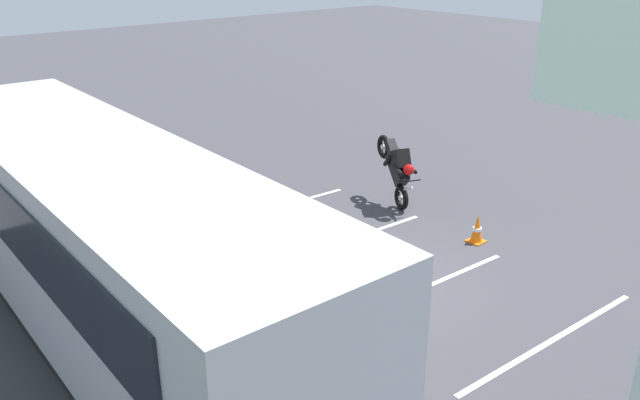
{
  "coord_description": "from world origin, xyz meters",
  "views": [
    {
      "loc": [
        -7.9,
        7.69,
        6.06
      ],
      "look_at": [
        1.51,
        -0.28,
        1.1
      ],
      "focal_mm": 36.38,
      "sensor_mm": 36.0,
      "label": 1
    }
  ],
  "objects_px": {
    "traffic_cone": "(477,229)",
    "spectator_far_right": "(163,203)",
    "tour_bus": "(105,246)",
    "parked_motorcycle_silver": "(275,317)",
    "spectator_centre": "(214,233)",
    "spectator_right": "(207,215)",
    "spectator_left": "(267,248)",
    "stunt_motorcycle": "(397,166)",
    "spectator_far_left": "(300,265)"
  },
  "relations": [
    {
      "from": "spectator_far_left",
      "to": "parked_motorcycle_silver",
      "type": "height_order",
      "value": "spectator_far_left"
    },
    {
      "from": "spectator_left",
      "to": "spectator_centre",
      "type": "distance_m",
      "value": 1.15
    },
    {
      "from": "parked_motorcycle_silver",
      "to": "stunt_motorcycle",
      "type": "xyz_separation_m",
      "value": [
        2.83,
        -5.77,
        0.52
      ]
    },
    {
      "from": "tour_bus",
      "to": "parked_motorcycle_silver",
      "type": "xyz_separation_m",
      "value": [
        -1.83,
        -1.88,
        -1.16
      ]
    },
    {
      "from": "spectator_far_left",
      "to": "spectator_right",
      "type": "xyz_separation_m",
      "value": [
        2.97,
        -0.01,
        -0.09
      ]
    },
    {
      "from": "tour_bus",
      "to": "traffic_cone",
      "type": "bearing_deg",
      "value": -102.13
    },
    {
      "from": "tour_bus",
      "to": "spectator_far_left",
      "type": "height_order",
      "value": "tour_bus"
    },
    {
      "from": "spectator_centre",
      "to": "spectator_far_left",
      "type": "bearing_deg",
      "value": -168.24
    },
    {
      "from": "tour_bus",
      "to": "spectator_centre",
      "type": "distance_m",
      "value": 2.3
    },
    {
      "from": "spectator_far_left",
      "to": "traffic_cone",
      "type": "bearing_deg",
      "value": -90.15
    },
    {
      "from": "spectator_left",
      "to": "traffic_cone",
      "type": "relative_size",
      "value": 2.7
    },
    {
      "from": "spectator_far_right",
      "to": "parked_motorcycle_silver",
      "type": "bearing_deg",
      "value": 175.9
    },
    {
      "from": "tour_bus",
      "to": "spectator_far_left",
      "type": "distance_m",
      "value": 3.1
    },
    {
      "from": "spectator_centre",
      "to": "parked_motorcycle_silver",
      "type": "bearing_deg",
      "value": 172.38
    },
    {
      "from": "tour_bus",
      "to": "spectator_far_right",
      "type": "height_order",
      "value": "tour_bus"
    },
    {
      "from": "spectator_far_left",
      "to": "stunt_motorcycle",
      "type": "distance_m",
      "value": 5.67
    },
    {
      "from": "spectator_far_right",
      "to": "parked_motorcycle_silver",
      "type": "xyz_separation_m",
      "value": [
        -4.2,
        0.3,
        -0.57
      ]
    },
    {
      "from": "spectator_left",
      "to": "spectator_centre",
      "type": "xyz_separation_m",
      "value": [
        1.05,
        0.45,
        0.05
      ]
    },
    {
      "from": "spectator_centre",
      "to": "parked_motorcycle_silver",
      "type": "xyz_separation_m",
      "value": [
        -2.26,
        0.3,
        -0.58
      ]
    },
    {
      "from": "tour_bus",
      "to": "spectator_right",
      "type": "relative_size",
      "value": 6.62
    },
    {
      "from": "spectator_left",
      "to": "spectator_right",
      "type": "distance_m",
      "value": 2.01
    },
    {
      "from": "spectator_centre",
      "to": "tour_bus",
      "type": "bearing_deg",
      "value": 101.19
    },
    {
      "from": "spectator_left",
      "to": "stunt_motorcycle",
      "type": "distance_m",
      "value": 5.27
    },
    {
      "from": "tour_bus",
      "to": "spectator_left",
      "type": "distance_m",
      "value": 2.78
    },
    {
      "from": "spectator_right",
      "to": "parked_motorcycle_silver",
      "type": "bearing_deg",
      "value": 167.12
    },
    {
      "from": "spectator_centre",
      "to": "parked_motorcycle_silver",
      "type": "height_order",
      "value": "spectator_centre"
    },
    {
      "from": "spectator_far_left",
      "to": "parked_motorcycle_silver",
      "type": "distance_m",
      "value": 0.97
    },
    {
      "from": "spectator_centre",
      "to": "spectator_right",
      "type": "distance_m",
      "value": 1.05
    },
    {
      "from": "parked_motorcycle_silver",
      "to": "spectator_far_right",
      "type": "bearing_deg",
      "value": -4.1
    },
    {
      "from": "tour_bus",
      "to": "spectator_left",
      "type": "xyz_separation_m",
      "value": [
        -0.62,
        -2.63,
        -0.64
      ]
    },
    {
      "from": "traffic_cone",
      "to": "spectator_far_right",
      "type": "bearing_deg",
      "value": 52.97
    },
    {
      "from": "tour_bus",
      "to": "parked_motorcycle_silver",
      "type": "height_order",
      "value": "tour_bus"
    },
    {
      "from": "tour_bus",
      "to": "parked_motorcycle_silver",
      "type": "bearing_deg",
      "value": -134.26
    },
    {
      "from": "spectator_left",
      "to": "traffic_cone",
      "type": "xyz_separation_m",
      "value": [
        -0.98,
        -4.81,
        -0.71
      ]
    },
    {
      "from": "tour_bus",
      "to": "spectator_right",
      "type": "bearing_deg",
      "value": -62.14
    },
    {
      "from": "spectator_centre",
      "to": "traffic_cone",
      "type": "distance_m",
      "value": 5.69
    },
    {
      "from": "spectator_centre",
      "to": "spectator_right",
      "type": "xyz_separation_m",
      "value": [
        0.95,
        -0.43,
        -0.08
      ]
    },
    {
      "from": "stunt_motorcycle",
      "to": "tour_bus",
      "type": "bearing_deg",
      "value": 97.44
    },
    {
      "from": "tour_bus",
      "to": "parked_motorcycle_silver",
      "type": "relative_size",
      "value": 5.4
    },
    {
      "from": "spectator_right",
      "to": "traffic_cone",
      "type": "xyz_separation_m",
      "value": [
        -2.98,
        -4.83,
        -0.68
      ]
    },
    {
      "from": "parked_motorcycle_silver",
      "to": "traffic_cone",
      "type": "relative_size",
      "value": 3.24
    },
    {
      "from": "traffic_cone",
      "to": "tour_bus",
      "type": "bearing_deg",
      "value": 77.87
    },
    {
      "from": "spectator_far_right",
      "to": "stunt_motorcycle",
      "type": "relative_size",
      "value": 0.9
    },
    {
      "from": "traffic_cone",
      "to": "spectator_left",
      "type": "bearing_deg",
      "value": 78.51
    },
    {
      "from": "spectator_centre",
      "to": "spectator_right",
      "type": "bearing_deg",
      "value": -24.43
    },
    {
      "from": "spectator_left",
      "to": "spectator_far_right",
      "type": "relative_size",
      "value": 0.98
    },
    {
      "from": "spectator_far_right",
      "to": "traffic_cone",
      "type": "relative_size",
      "value": 2.77
    },
    {
      "from": "spectator_left",
      "to": "spectator_right",
      "type": "relative_size",
      "value": 1.02
    },
    {
      "from": "traffic_cone",
      "to": "parked_motorcycle_silver",
      "type": "bearing_deg",
      "value": 92.38
    },
    {
      "from": "tour_bus",
      "to": "stunt_motorcycle",
      "type": "xyz_separation_m",
      "value": [
        1.0,
        -7.65,
        -0.64
      ]
    }
  ]
}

